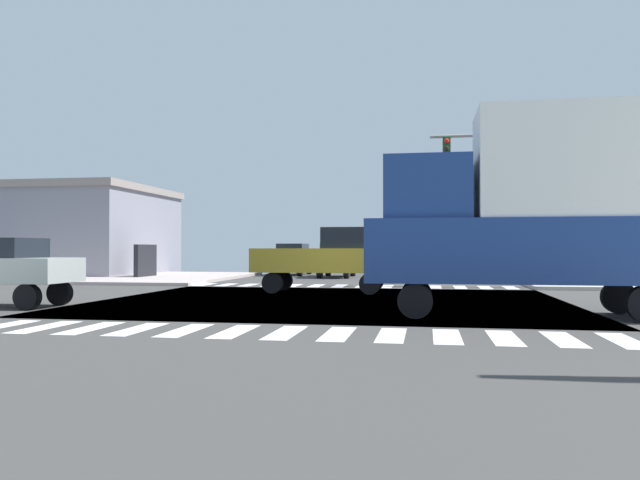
{
  "coord_description": "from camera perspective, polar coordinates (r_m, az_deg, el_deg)",
  "views": [
    {
      "loc": [
        2.88,
        -18.76,
        1.6
      ],
      "look_at": [
        -1.51,
        6.85,
        1.95
      ],
      "focal_mm": 34.81,
      "sensor_mm": 36.0,
      "label": 1
    }
  ],
  "objects": [
    {
      "name": "ground",
      "position": [
        19.05,
        0.99,
        -5.66
      ],
      "size": [
        90.0,
        90.0,
        0.05
      ],
      "color": "#403E3B"
    },
    {
      "name": "sidewalk_corner_nw",
      "position": [
        34.65,
        -17.6,
        -3.27
      ],
      "size": [
        12.0,
        12.0,
        0.14
      ],
      "color": "#B6A6A0",
      "rests_on": "ground"
    },
    {
      "name": "crosswalk_near",
      "position": [
        11.99,
        -5.57,
        -8.42
      ],
      "size": [
        13.5,
        2.0,
        0.01
      ],
      "color": "silver",
      "rests_on": "ground"
    },
    {
      "name": "crosswalk_far",
      "position": [
        26.29,
        2.88,
        -4.25
      ],
      "size": [
        13.5,
        2.0,
        0.01
      ],
      "color": "silver",
      "rests_on": "ground"
    },
    {
      "name": "traffic_signal_mast",
      "position": [
        26.96,
        17.63,
        6.36
      ],
      "size": [
        5.81,
        0.55,
        6.71
      ],
      "color": "gray",
      "rests_on": "ground"
    },
    {
      "name": "street_lamp",
      "position": [
        33.65,
        18.11,
        4.53
      ],
      "size": [
        1.78,
        0.32,
        7.81
      ],
      "color": "gray",
      "rests_on": "ground"
    },
    {
      "name": "bank_building",
      "position": [
        40.4,
        -22.83,
        0.74
      ],
      "size": [
        13.37,
        9.72,
        5.23
      ],
      "color": "gray",
      "rests_on": "ground"
    },
    {
      "name": "sedan_nearside_1",
      "position": [
        34.39,
        1.57,
        -1.58
      ],
      "size": [
        1.8,
        4.3,
        1.88
      ],
      "rotation": [
        0.0,
        0.0,
        3.14
      ],
      "color": "black",
      "rests_on": "ground"
    },
    {
      "name": "box_truck_farside_1",
      "position": [
        15.48,
        18.74,
        2.85
      ],
      "size": [
        7.2,
        2.4,
        4.85
      ],
      "rotation": [
        0.0,
        0.0,
        1.57
      ],
      "color": "black",
      "rests_on": "ground"
    },
    {
      "name": "sedan_leading_4",
      "position": [
        37.2,
        -2.51,
        -1.51
      ],
      "size": [
        1.8,
        4.3,
        1.88
      ],
      "rotation": [
        0.0,
        0.0,
        3.14
      ],
      "color": "black",
      "rests_on": "ground"
    },
    {
      "name": "pickup_trailing_1",
      "position": [
        22.53,
        0.84,
        -1.55
      ],
      "size": [
        5.1,
        2.0,
        2.35
      ],
      "rotation": [
        0.0,
        0.0,
        4.71
      ],
      "color": "black",
      "rests_on": "ground"
    }
  ]
}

